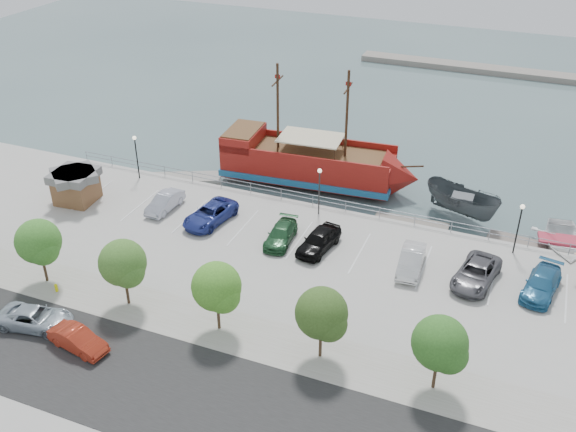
% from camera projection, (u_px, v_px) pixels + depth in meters
% --- Properties ---
extents(ground, '(160.00, 160.00, 0.00)m').
position_uv_depth(ground, '(290.00, 263.00, 50.16)').
color(ground, '#445A5E').
extents(street, '(100.00, 8.00, 0.04)m').
position_uv_depth(street, '(187.00, 396.00, 36.86)').
color(street, black).
rests_on(street, land_slab).
extents(sidewalk, '(100.00, 4.00, 0.05)m').
position_uv_depth(sidewalk, '(233.00, 332.00, 41.65)').
color(sidewalk, gray).
rests_on(sidewalk, land_slab).
extents(seawall_railing, '(50.00, 0.06, 1.00)m').
position_uv_depth(seawall_railing, '(324.00, 201.00, 55.62)').
color(seawall_railing, gray).
rests_on(seawall_railing, land_slab).
extents(far_shore, '(40.00, 3.00, 0.80)m').
position_uv_depth(far_shore, '(500.00, 71.00, 90.68)').
color(far_shore, gray).
rests_on(far_shore, ground).
extents(pirate_ship, '(19.15, 6.56, 11.96)m').
position_uv_depth(pirate_ship, '(322.00, 166.00, 60.66)').
color(pirate_ship, maroon).
rests_on(pirate_ship, ground).
extents(patrol_boat, '(7.69, 5.51, 2.79)m').
position_uv_depth(patrol_boat, '(462.00, 204.00, 55.44)').
color(patrol_boat, '#444A4E').
rests_on(patrol_boat, ground).
extents(speedboat, '(5.66, 7.26, 1.38)m').
position_uv_depth(speedboat, '(564.00, 245.00, 51.21)').
color(speedboat, white).
rests_on(speedboat, ground).
extents(dock_west, '(7.88, 5.23, 0.44)m').
position_uv_depth(dock_west, '(181.00, 178.00, 62.29)').
color(dock_west, gray).
rests_on(dock_west, ground).
extents(dock_mid, '(6.38, 2.05, 0.36)m').
position_uv_depth(dock_mid, '(411.00, 224.00, 55.00)').
color(dock_mid, gray).
rests_on(dock_mid, ground).
extents(dock_east, '(7.20, 2.71, 0.40)m').
position_uv_depth(dock_east, '(531.00, 247.00, 51.81)').
color(dock_east, slate).
rests_on(dock_east, ground).
extents(shed, '(3.77, 3.77, 2.88)m').
position_uv_depth(shed, '(76.00, 185.00, 56.04)').
color(shed, brown).
rests_on(shed, land_slab).
extents(street_van, '(5.26, 3.11, 1.37)m').
position_uv_depth(street_van, '(35.00, 318.00, 41.81)').
color(street_van, '#A1AEBA').
rests_on(street_van, street).
extents(street_sedan, '(4.33, 2.14, 1.36)m').
position_uv_depth(street_sedan, '(78.00, 340.00, 40.00)').
color(street_sedan, '#B12F1A').
rests_on(street_sedan, street).
extents(fire_hydrant, '(0.23, 0.23, 0.66)m').
position_uv_depth(fire_hydrant, '(56.00, 288.00, 45.20)').
color(fire_hydrant, '#EAE607').
rests_on(fire_hydrant, sidewalk).
extents(lamp_post_left, '(0.36, 0.36, 4.28)m').
position_uv_depth(lamp_post_left, '(136.00, 149.00, 59.19)').
color(lamp_post_left, black).
rests_on(lamp_post_left, land_slab).
extents(lamp_post_mid, '(0.36, 0.36, 4.28)m').
position_uv_depth(lamp_post_mid, '(319.00, 183.00, 53.36)').
color(lamp_post_mid, black).
rests_on(lamp_post_mid, land_slab).
extents(lamp_post_right, '(0.36, 0.36, 4.28)m').
position_uv_depth(lamp_post_right, '(520.00, 220.00, 48.18)').
color(lamp_post_right, black).
rests_on(lamp_post_right, land_slab).
extents(tree_b, '(3.30, 3.20, 5.00)m').
position_uv_depth(tree_b, '(39.00, 243.00, 44.74)').
color(tree_b, '#473321').
rests_on(tree_b, sidewalk).
extents(tree_c, '(3.30, 3.20, 5.00)m').
position_uv_depth(tree_c, '(124.00, 265.00, 42.47)').
color(tree_c, '#473321').
rests_on(tree_c, sidewalk).
extents(tree_d, '(3.30, 3.20, 5.00)m').
position_uv_depth(tree_d, '(218.00, 289.00, 40.21)').
color(tree_d, '#473321').
rests_on(tree_d, sidewalk).
extents(tree_e, '(3.30, 3.20, 5.00)m').
position_uv_depth(tree_e, '(323.00, 316.00, 37.94)').
color(tree_e, '#473321').
rests_on(tree_e, sidewalk).
extents(tree_f, '(3.30, 3.20, 5.00)m').
position_uv_depth(tree_f, '(442.00, 346.00, 35.68)').
color(tree_f, '#473321').
rests_on(tree_f, sidewalk).
extents(parked_car_b, '(1.68, 4.36, 1.42)m').
position_uv_depth(parked_car_b, '(165.00, 202.00, 55.14)').
color(parked_car_b, '#ADB1C2').
rests_on(parked_car_b, land_slab).
extents(parked_car_c, '(3.33, 5.74, 1.50)m').
position_uv_depth(parked_car_c, '(210.00, 214.00, 53.29)').
color(parked_car_c, navy).
rests_on(parked_car_c, land_slab).
extents(parked_car_d, '(2.25, 4.72, 1.33)m').
position_uv_depth(parked_car_d, '(281.00, 234.00, 50.72)').
color(parked_car_d, '#22532D').
rests_on(parked_car_d, land_slab).
extents(parked_car_e, '(2.69, 5.08, 1.65)m').
position_uv_depth(parked_car_e, '(319.00, 240.00, 49.69)').
color(parked_car_e, black).
rests_on(parked_car_e, land_slab).
extents(parked_car_f, '(1.92, 4.77, 1.54)m').
position_uv_depth(parked_car_f, '(411.00, 261.00, 47.36)').
color(parked_car_f, silver).
rests_on(parked_car_f, land_slab).
extents(parked_car_g, '(3.43, 5.79, 1.51)m').
position_uv_depth(parked_car_g, '(476.00, 273.00, 46.01)').
color(parked_car_g, '#57575C').
rests_on(parked_car_g, land_slab).
extents(parked_car_h, '(2.96, 5.36, 1.47)m').
position_uv_depth(parked_car_h, '(542.00, 284.00, 44.93)').
color(parked_car_h, '#256490').
rests_on(parked_car_h, land_slab).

